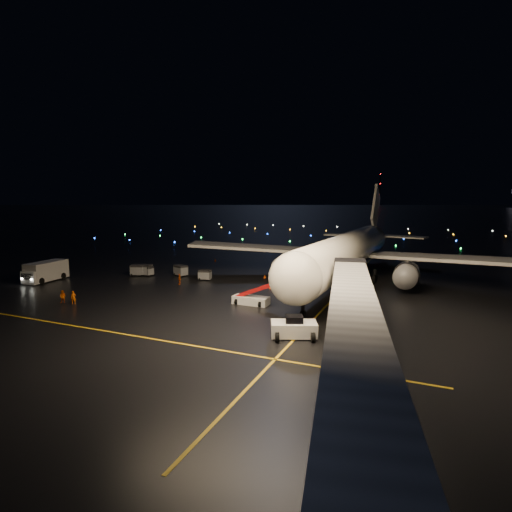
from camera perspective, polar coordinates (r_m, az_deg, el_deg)
The scene contains 22 objects.
ground at distance 339.96m, azimuth 19.36°, elevation 5.42°, with size 2000.00×2000.00×0.00m, color black.
lane_centre at distance 56.48m, azimuth 11.66°, elevation -5.25°, with size 0.25×80.00×0.02m, color gold.
lane_cross at distance 42.06m, azimuth -19.88°, elevation -10.20°, with size 60.00×0.25×0.02m, color gold.
jet_bridge at distance 17.42m, azimuth 14.39°, elevation -25.37°, with size 14.00×58.00×6.60m, color #97979A, non-canonical shape.
airliner at distance 66.13m, azimuth 13.63°, elevation 3.64°, with size 56.60×53.77×16.04m, color white, non-canonical shape.
pushback_tug at distance 38.31m, azimuth 5.44°, elevation -9.95°, with size 4.27×2.24×2.04m, color silver.
belt_loader at distance 49.38m, azimuth -0.73°, elevation -5.11°, with size 6.59×1.80×3.19m, color silver, non-canonical shape.
service_truck at distance 71.81m, azimuth -27.73°, elevation -1.92°, with size 2.68×8.50×3.13m, color silver.
crew_a at distance 54.51m, azimuth -24.63°, elevation -5.42°, with size 0.61×0.40×1.66m, color #E4590A.
crew_b at distance 55.65m, azimuth -25.86°, elevation -5.25°, with size 0.79×0.62×1.63m, color #E4590A.
crew_c at distance 62.09m, azimuth -10.88°, elevation -3.27°, with size 0.95×0.39×1.62m, color #E4590A.
safety_cone_0 at distance 58.15m, azimuth 2.04°, elevation -4.46°, with size 0.43×0.43×0.49m, color #F44909.
safety_cone_1 at distance 65.97m, azimuth 1.28°, elevation -2.94°, with size 0.46×0.46×0.52m, color #F44909.
safety_cone_2 at distance 64.33m, azimuth 2.98°, elevation -3.24°, with size 0.45×0.45×0.51m, color #F44909.
safety_cone_3 at distance 84.09m, azimuth -5.84°, elevation -0.59°, with size 0.48×0.48×0.54m, color #F44909.
radio_mast at distance 783.57m, azimuth 17.27°, elevation 9.08°, with size 1.80×1.80×64.00m, color black.
taxiway_lights at distance 147.27m, azimuth 14.19°, elevation 2.87°, with size 164.00×92.00×0.36m, color black, non-canonical shape.
baggage_cart_0 at distance 64.79m, azimuth -7.31°, elevation -2.72°, with size 1.90×1.33×1.62m, color slate.
baggage_cart_1 at distance 68.91m, azimuth -10.70°, elevation -2.06°, with size 2.14×1.50×1.82m, color slate.
baggage_cart_2 at distance 70.69m, azimuth -15.55°, elevation -1.94°, with size 2.20×1.54×1.87m, color slate.
baggage_cart_3 at distance 70.89m, azimuth -16.57°, elevation -1.95°, with size 2.20×1.54×1.87m, color slate.
baggage_cart_4 at distance 70.55m, azimuth -15.21°, elevation -2.09°, with size 1.81×1.26×1.53m, color slate.
Camera 1 is at (22.67, -38.96, 12.83)m, focal length 28.00 mm.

